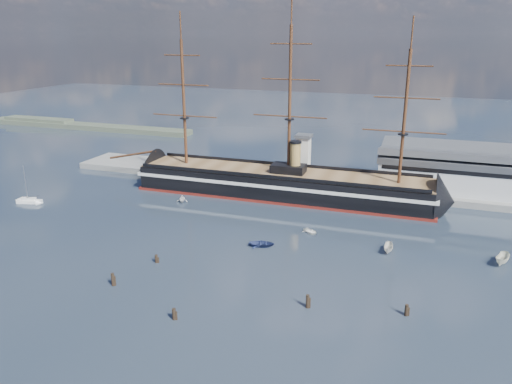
% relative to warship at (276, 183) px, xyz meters
% --- Properties ---
extents(ground, '(600.00, 600.00, 0.00)m').
position_rel_warship_xyz_m(ground, '(1.94, -20.00, -4.04)').
color(ground, '#1A2737').
rests_on(ground, ground).
extents(quay, '(180.00, 18.00, 2.00)m').
position_rel_warship_xyz_m(quay, '(11.94, 16.00, -4.04)').
color(quay, slate).
rests_on(quay, ground).
extents(warehouse, '(63.00, 21.00, 11.60)m').
position_rel_warship_xyz_m(warehouse, '(59.94, 20.00, 3.95)').
color(warehouse, '#B7BABC').
rests_on(warehouse, ground).
extents(quay_tower, '(5.00, 5.00, 15.00)m').
position_rel_warship_xyz_m(quay_tower, '(4.94, 13.00, 5.72)').
color(quay_tower, silver).
rests_on(quay_tower, ground).
extents(shoreline, '(120.00, 10.00, 4.00)m').
position_rel_warship_xyz_m(shoreline, '(-137.29, 75.00, -2.59)').
color(shoreline, '#3F4C38').
rests_on(shoreline, ground).
extents(warship, '(112.96, 17.13, 53.94)m').
position_rel_warship_xyz_m(warship, '(0.00, 0.00, 0.00)').
color(warship, black).
rests_on(warship, ground).
extents(sailboat, '(7.40, 3.77, 11.38)m').
position_rel_warship_xyz_m(sailboat, '(-66.27, -30.70, -3.31)').
color(sailboat, white).
rests_on(sailboat, ground).
extents(motorboat_b, '(2.43, 3.97, 1.73)m').
position_rel_warship_xyz_m(motorboat_b, '(8.15, -37.31, -4.04)').
color(motorboat_b, navy).
rests_on(motorboat_b, ground).
extents(motorboat_c, '(6.00, 2.23, 2.39)m').
position_rel_warship_xyz_m(motorboat_c, '(36.38, -30.95, -4.04)').
color(motorboat_c, silver).
rests_on(motorboat_c, ground).
extents(motorboat_d, '(6.65, 4.59, 2.24)m').
position_rel_warship_xyz_m(motorboat_d, '(-24.46, -14.78, -4.04)').
color(motorboat_d, white).
rests_on(motorboat_d, ground).
extents(motorboat_e, '(2.48, 2.85, 1.27)m').
position_rel_warship_xyz_m(motorboat_e, '(17.02, -25.61, -4.04)').
color(motorboat_e, white).
rests_on(motorboat_e, ground).
extents(motorboat_f, '(7.44, 4.73, 2.79)m').
position_rel_warship_xyz_m(motorboat_f, '(60.09, -29.08, -4.04)').
color(motorboat_f, silver).
rests_on(motorboat_f, ground).
extents(piling_near_left, '(0.64, 0.64, 3.36)m').
position_rel_warship_xyz_m(piling_near_left, '(-13.32, -65.19, -4.04)').
color(piling_near_left, black).
rests_on(piling_near_left, ground).
extents(piling_near_mid, '(0.64, 0.64, 2.84)m').
position_rel_warship_xyz_m(piling_near_mid, '(3.95, -72.08, -4.04)').
color(piling_near_mid, black).
rests_on(piling_near_mid, ground).
extents(piling_near_right, '(0.64, 0.64, 3.30)m').
position_rel_warship_xyz_m(piling_near_right, '(24.86, -60.51, -4.04)').
color(piling_near_right, black).
rests_on(piling_near_right, ground).
extents(piling_far_right, '(0.64, 0.64, 2.88)m').
position_rel_warship_xyz_m(piling_far_right, '(41.91, -57.27, -4.04)').
color(piling_far_right, black).
rests_on(piling_far_right, ground).
extents(piling_extra, '(0.64, 0.64, 2.56)m').
position_rel_warship_xyz_m(piling_extra, '(-10.56, -53.28, -4.04)').
color(piling_extra, black).
rests_on(piling_extra, ground).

